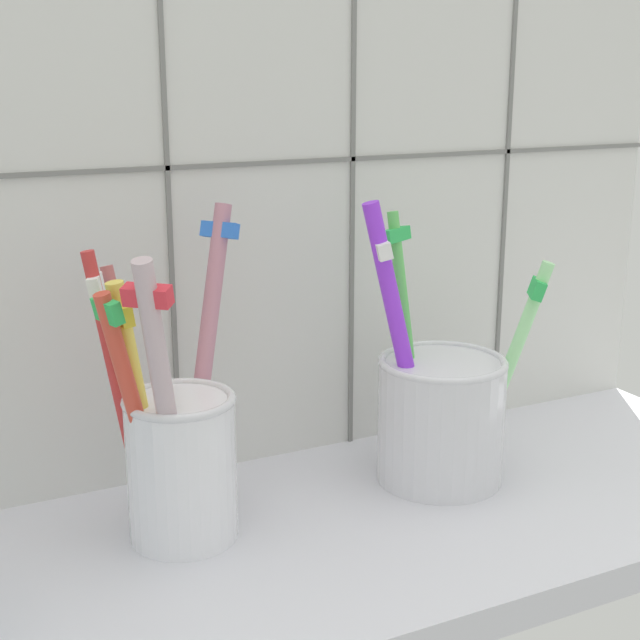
{
  "coord_description": "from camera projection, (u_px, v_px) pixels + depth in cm",
  "views": [
    {
      "loc": [
        -23.0,
        -43.54,
        28.23
      ],
      "look_at": [
        0.0,
        2.9,
        13.89
      ],
      "focal_mm": 51.55,
      "sensor_mm": 36.0,
      "label": 1
    }
  ],
  "objects": [
    {
      "name": "counter_slab",
      "position": [
        342.0,
        540.0,
        0.55
      ],
      "size": [
        64.0,
        22.0,
        2.0
      ],
      "primitive_type": "cube",
      "color": "silver",
      "rests_on": "ground"
    },
    {
      "name": "tile_wall_back",
      "position": [
        258.0,
        158.0,
        0.59
      ],
      "size": [
        64.0,
        2.2,
        45.0
      ],
      "color": "silver",
      "rests_on": "ground"
    },
    {
      "name": "toothbrush_cup_left",
      "position": [
        176.0,
        448.0,
        0.52
      ],
      "size": [
        10.08,
        9.78,
        18.52
      ],
      "color": "white",
      "rests_on": "counter_slab"
    },
    {
      "name": "toothbrush_cup_right",
      "position": [
        440.0,
        412.0,
        0.59
      ],
      "size": [
        12.2,
        8.31,
        18.54
      ],
      "color": "silver",
      "rests_on": "counter_slab"
    }
  ]
}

